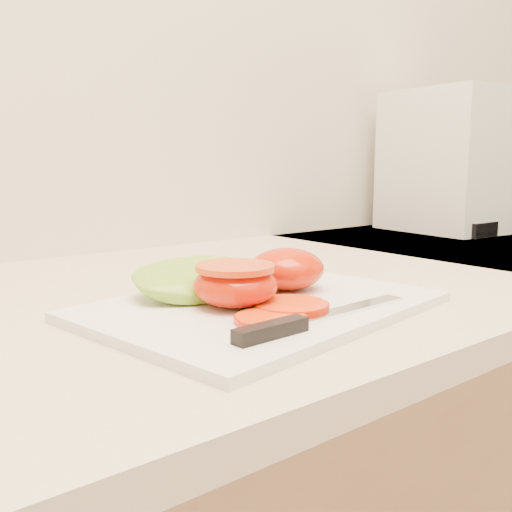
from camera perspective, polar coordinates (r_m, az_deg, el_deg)
stove at (r=1.41m, az=23.44°, el=-17.55°), size 0.76×0.66×0.93m
cutting_board at (r=0.58m, az=0.62°, el=-5.03°), size 0.37×0.29×0.01m
tomato_half_dome at (r=0.63m, az=3.08°, el=-1.28°), size 0.08×0.08×0.05m
tomato_half_cut at (r=0.55m, az=-2.06°, el=-2.75°), size 0.08×0.08×0.04m
tomato_slice_0 at (r=0.54m, az=3.52°, el=-5.02°), size 0.07×0.07×0.01m
tomato_slice_1 at (r=0.50m, az=1.46°, el=-6.32°), size 0.06×0.06×0.01m
lettuce_leaf_0 at (r=0.61m, az=-5.19°, el=-2.28°), size 0.17×0.13×0.03m
lettuce_leaf_1 at (r=0.64m, az=-2.69°, el=-1.92°), size 0.14×0.14×0.03m
knife at (r=0.49m, az=4.88°, el=-6.51°), size 0.22×0.04×0.01m
appliance at (r=1.32m, az=18.76°, el=8.93°), size 0.23×0.27×0.30m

